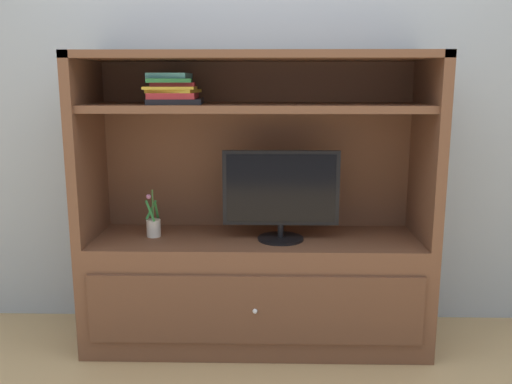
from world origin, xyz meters
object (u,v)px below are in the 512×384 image
at_px(tv_monitor, 281,193).
at_px(magazine_stack, 173,90).
at_px(media_console, 256,255).
at_px(potted_plant, 153,226).

relative_size(tv_monitor, magazine_stack, 1.72).
bearing_deg(media_console, magazine_stack, -179.66).
bearing_deg(magazine_stack, tv_monitor, -5.01).
height_order(tv_monitor, magazine_stack, magazine_stack).
distance_m(media_console, potted_plant, 0.56).
distance_m(tv_monitor, magazine_stack, 0.74).
relative_size(media_console, magazine_stack, 5.17).
bearing_deg(media_console, potted_plant, -179.62).
xyz_separation_m(media_console, tv_monitor, (0.13, -0.05, 0.34)).
xyz_separation_m(tv_monitor, magazine_stack, (-0.54, 0.05, 0.51)).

